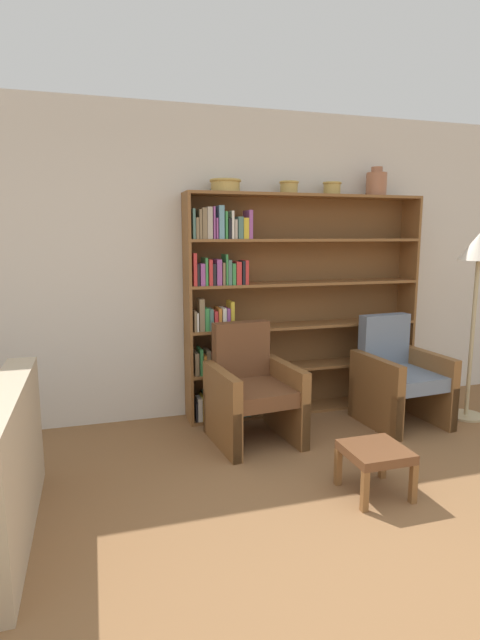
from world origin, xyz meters
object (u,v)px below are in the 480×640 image
(bowl_cream, at_px, (225,185))
(bookshelf, at_px, (281,307))
(armchair_leather, at_px, (252,391))
(floor_lamp, at_px, (478,262))
(armchair_cushioned, at_px, (398,377))
(bowl_olive, at_px, (289,187))
(bowl_sage, at_px, (332,188))
(footstool, at_px, (375,455))
(vase_tall, at_px, (376,183))

(bowl_cream, bearing_deg, bookshelf, 1.85)
(armchair_leather, relative_size, floor_lamp, 0.56)
(armchair_leather, distance_m, armchair_cushioned, 1.37)
(bowl_olive, bearing_deg, floor_lamp, -22.25)
(bowl_sage, xyz_separation_m, footstool, (-0.45, -1.60, -1.81))
(armchair_leather, xyz_separation_m, floor_lamp, (2.05, -0.09, 1.01))
(vase_tall, xyz_separation_m, armchair_leather, (-1.39, -0.54, -1.72))
(bowl_sage, bearing_deg, armchair_leather, -150.15)
(bowl_cream, height_order, armchair_leather, bowl_cream)
(armchair_leather, distance_m, footstool, 1.18)
(bowl_sage, distance_m, footstool, 2.46)
(vase_tall, relative_size, armchair_cushioned, 0.28)
(vase_tall, xyz_separation_m, footstool, (-0.91, -1.60, -1.86))
(vase_tall, bearing_deg, armchair_leather, -158.90)
(bowl_olive, xyz_separation_m, bowl_sage, (0.42, 0.00, 0.00))
(bowl_sage, bearing_deg, bowl_cream, 180.00)
(bowl_cream, relative_size, armchair_leather, 0.29)
(floor_lamp, bearing_deg, armchair_cushioned, 172.37)
(bowl_olive, xyz_separation_m, floor_lamp, (1.53, -0.63, -0.65))
(bowl_olive, height_order, footstool, bowl_olive)
(floor_lamp, bearing_deg, footstool, -148.01)
(bookshelf, xyz_separation_m, bowl_sage, (0.48, -0.02, 1.08))
(bowl_olive, height_order, armchair_leather, bowl_olive)
(bookshelf, relative_size, armchair_leather, 2.37)
(bookshelf, relative_size, footstool, 5.85)
(footstool, bearing_deg, vase_tall, 60.57)
(armchair_cushioned, bearing_deg, bowl_sage, -55.52)
(bowl_olive, xyz_separation_m, armchair_leather, (-0.51, -0.54, -1.66))
(vase_tall, bearing_deg, armchair_cushioned, -92.49)
(armchair_cushioned, bearing_deg, footstool, 46.09)
(bookshelf, height_order, footstool, bookshelf)
(bowl_cream, distance_m, vase_tall, 1.46)
(vase_tall, bearing_deg, bowl_cream, 180.00)
(bowl_sage, bearing_deg, footstool, -105.67)
(armchair_cushioned, distance_m, footstool, 1.39)
(footstool, bearing_deg, floor_lamp, 31.99)
(vase_tall, distance_m, armchair_leather, 2.27)
(bookshelf, bearing_deg, vase_tall, -1.05)
(bookshelf, bearing_deg, bowl_olive, -17.02)
(footstool, bearing_deg, bowl_olive, 88.93)
(vase_tall, bearing_deg, bowl_sage, 180.00)
(vase_tall, relative_size, armchair_leather, 0.28)
(armchair_leather, xyz_separation_m, footstool, (0.48, -1.07, -0.15))
(bowl_olive, bearing_deg, armchair_leather, -133.80)
(bowl_sage, bearing_deg, bookshelf, 177.95)
(bowl_sage, relative_size, vase_tall, 0.66)
(bookshelf, xyz_separation_m, bowl_olive, (0.06, -0.02, 1.08))
(bowl_sage, height_order, armchair_cushioned, bowl_sage)
(bowl_sage, height_order, footstool, bowl_sage)
(bowl_cream, distance_m, footstool, 2.48)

